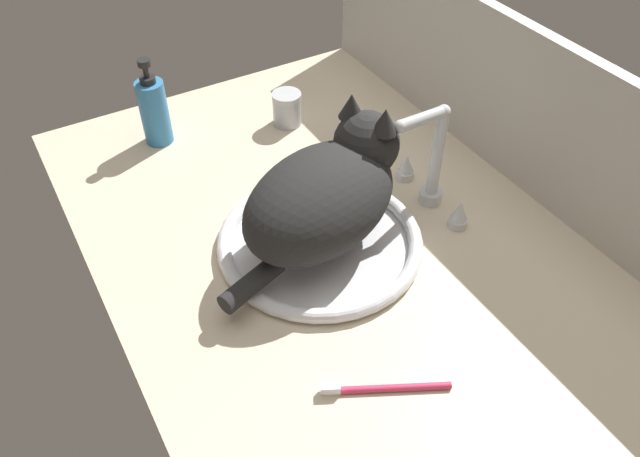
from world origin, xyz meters
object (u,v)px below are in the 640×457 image
(metal_jar, at_px, (287,108))
(toothbrush, at_px, (383,388))
(cat, at_px, (329,191))
(soap_pump_bottle, at_px, (154,111))
(sink_basin, at_px, (320,242))
(faucet, at_px, (431,167))

(metal_jar, xyz_separation_m, toothbrush, (0.62, -0.19, -0.03))
(cat, distance_m, soap_pump_bottle, 0.44)
(sink_basin, xyz_separation_m, faucet, (0.00, 0.22, 0.07))
(sink_basin, distance_m, metal_jar, 0.37)
(faucet, bearing_deg, cat, -92.04)
(cat, relative_size, metal_jar, 5.37)
(metal_jar, bearing_deg, faucet, 15.21)
(faucet, height_order, cat, cat)
(cat, bearing_deg, toothbrush, -16.70)
(cat, bearing_deg, soap_pump_bottle, -160.68)
(sink_basin, distance_m, cat, 0.10)
(sink_basin, relative_size, toothbrush, 2.11)
(soap_pump_bottle, xyz_separation_m, toothbrush, (0.70, 0.06, -0.06))
(sink_basin, xyz_separation_m, toothbrush, (0.28, -0.07, -0.00))
(faucet, distance_m, metal_jar, 0.36)
(metal_jar, height_order, toothbrush, metal_jar)
(faucet, relative_size, cat, 0.53)
(cat, height_order, metal_jar, cat)
(toothbrush, bearing_deg, metal_jar, 163.09)
(metal_jar, bearing_deg, sink_basin, -19.76)
(toothbrush, bearing_deg, sink_basin, 166.75)
(faucet, relative_size, metal_jar, 2.86)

